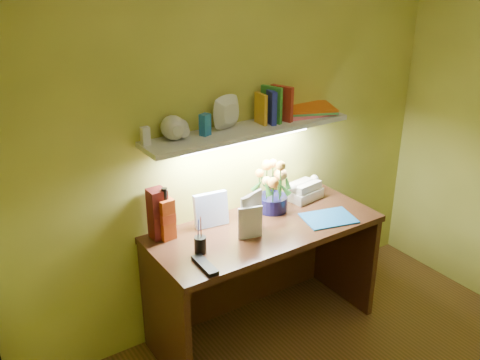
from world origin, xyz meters
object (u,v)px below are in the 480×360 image
desk (264,279)px  whisky_bottle (166,213)px  telephone (303,189)px  desk_clock (311,187)px  flower_bouquet (273,185)px

desk → whisky_bottle: size_ratio=4.52×
telephone → whisky_bottle: (-0.98, 0.02, 0.09)m
desk_clock → whisky_bottle: bearing=-163.7°
telephone → whisky_bottle: bearing=170.5°
telephone → whisky_bottle: 0.99m
desk → flower_bouquet: size_ratio=4.17×
desk → telephone: size_ratio=6.30×
flower_bouquet → whisky_bottle: (-0.71, 0.04, -0.01)m
desk → desk_clock: bearing=21.5°
desk → whisky_bottle: (-0.55, 0.19, 0.53)m
desk → flower_bouquet: flower_bouquet is taller
desk → whisky_bottle: bearing=160.4°
desk → flower_bouquet: 0.59m
desk → desk_clock: (0.53, 0.21, 0.42)m
desk → telephone: telephone is taller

